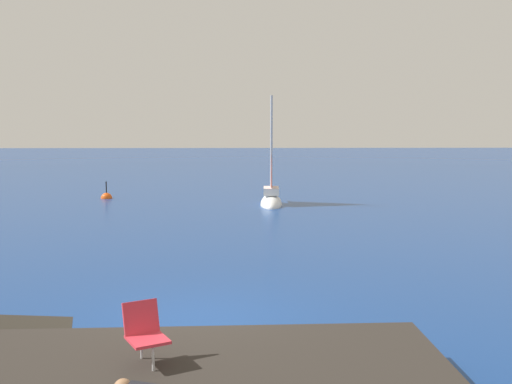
{
  "coord_description": "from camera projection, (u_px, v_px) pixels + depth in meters",
  "views": [
    {
      "loc": [
        0.85,
        -11.07,
        3.77
      ],
      "look_at": [
        1.36,
        12.74,
        1.03
      ],
      "focal_mm": 42.21,
      "sensor_mm": 36.0,
      "label": 1
    }
  ],
  "objects": [
    {
      "name": "ground_plane",
      "position": [
        199.0,
        322.0,
        11.41
      ],
      "size": [
        160.0,
        160.0,
        0.0
      ],
      "primitive_type": "plane",
      "color": "navy"
    },
    {
      "name": "boulder_seaward",
      "position": [
        259.0,
        358.0,
        9.67
      ],
      "size": [
        1.41,
        1.47,
        0.76
      ],
      "primitive_type": "cube",
      "rotation": [
        0.03,
        0.12,
        2.26
      ],
      "color": "#312B25",
      "rests_on": "ground"
    },
    {
      "name": "marker_buoy",
      "position": [
        107.0,
        198.0,
        30.17
      ],
      "size": [
        0.56,
        0.56,
        1.13
      ],
      "color": "#EA5114",
      "rests_on": "ground"
    },
    {
      "name": "boulder_inland",
      "position": [
        21.0,
        353.0,
        9.89
      ],
      "size": [
        1.85,
        1.56,
        1.08
      ],
      "primitive_type": "cube",
      "rotation": [
        0.06,
        0.12,
        0.24
      ],
      "color": "#2A261F",
      "rests_on": "ground"
    },
    {
      "name": "beach_chair",
      "position": [
        145.0,
        330.0,
        7.98
      ],
      "size": [
        0.7,
        0.75,
        0.8
      ],
      "rotation": [
        0.0,
        0.0,
        5.2
      ],
      "color": "#E03342",
      "rests_on": "shore_ledge"
    },
    {
      "name": "sailboat_near",
      "position": [
        271.0,
        199.0,
        27.72
      ],
      "size": [
        1.1,
        2.99,
        5.49
      ],
      "rotation": [
        0.0,
        0.0,
        4.67
      ],
      "color": "white",
      "rests_on": "ground"
    }
  ]
}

